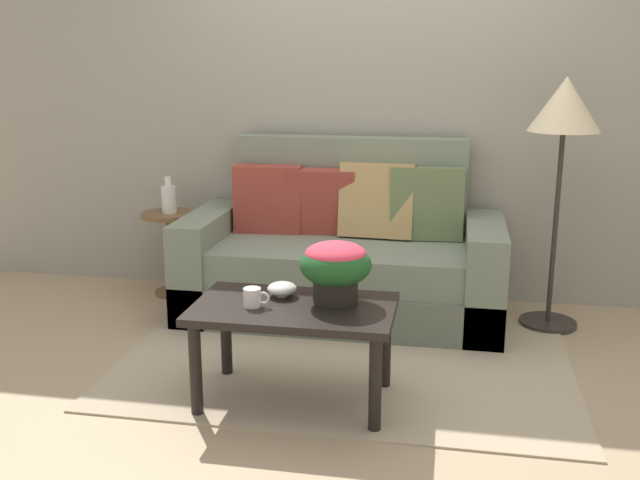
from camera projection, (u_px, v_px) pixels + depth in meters
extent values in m
plane|color=tan|center=(347.00, 358.00, 3.93)|extent=(14.00, 14.00, 0.00)
cube|color=gray|center=(376.00, 90.00, 4.74)|extent=(6.40, 0.12, 2.75)
cube|color=tan|center=(346.00, 359.00, 3.90)|extent=(2.37, 1.65, 0.01)
cube|color=#626B59|center=(341.00, 296.00, 4.54)|extent=(1.95, 0.90, 0.26)
cube|color=slate|center=(341.00, 261.00, 4.46)|extent=(1.50, 0.81, 0.21)
cube|color=slate|center=(351.00, 202.00, 4.76)|extent=(1.50, 0.16, 0.85)
cube|color=slate|center=(209.00, 261.00, 4.65)|extent=(0.22, 0.90, 0.63)
cube|color=slate|center=(484.00, 275.00, 4.34)|extent=(0.22, 0.90, 0.63)
cube|color=tan|center=(377.00, 200.00, 4.57)|extent=(0.48, 0.24, 0.48)
cube|color=#607047|center=(427.00, 203.00, 4.52)|extent=(0.46, 0.21, 0.46)
cube|color=#93382D|center=(268.00, 199.00, 4.69)|extent=(0.45, 0.20, 0.44)
cube|color=#93382D|center=(322.00, 202.00, 4.65)|extent=(0.43, 0.19, 0.43)
cylinder|color=black|center=(196.00, 370.00, 3.25)|extent=(0.06, 0.06, 0.44)
cylinder|color=black|center=(375.00, 385.00, 3.11)|extent=(0.06, 0.06, 0.44)
cylinder|color=black|center=(226.00, 334.00, 3.68)|extent=(0.06, 0.06, 0.44)
cylinder|color=black|center=(385.00, 345.00, 3.53)|extent=(0.06, 0.06, 0.44)
cube|color=black|center=(294.00, 309.00, 3.33)|extent=(0.93, 0.56, 0.04)
cylinder|color=brown|center=(173.00, 292.00, 4.99)|extent=(0.24, 0.24, 0.03)
cylinder|color=brown|center=(171.00, 254.00, 4.92)|extent=(0.04, 0.04, 0.52)
cylinder|color=brown|center=(169.00, 215.00, 4.85)|extent=(0.37, 0.37, 0.03)
cylinder|color=#2D2823|center=(547.00, 323.00, 4.41)|extent=(0.34, 0.34, 0.03)
cylinder|color=#2D2823|center=(555.00, 229.00, 4.26)|extent=(0.03, 0.03, 1.14)
cone|color=beige|center=(565.00, 104.00, 4.08)|extent=(0.41, 0.41, 0.31)
cylinder|color=black|center=(335.00, 290.00, 3.36)|extent=(0.21, 0.21, 0.12)
ellipsoid|color=#1E5123|center=(336.00, 264.00, 3.33)|extent=(0.33, 0.33, 0.20)
ellipsoid|color=#DB384C|center=(336.00, 254.00, 3.32)|extent=(0.28, 0.28, 0.11)
cylinder|color=white|center=(252.00, 297.00, 3.30)|extent=(0.08, 0.08, 0.09)
torus|color=white|center=(263.00, 298.00, 3.29)|extent=(0.06, 0.01, 0.06)
cylinder|color=silver|center=(282.00, 294.00, 3.45)|extent=(0.05, 0.05, 0.02)
ellipsoid|color=silver|center=(282.00, 289.00, 3.44)|extent=(0.14, 0.14, 0.06)
cylinder|color=silver|center=(169.00, 199.00, 4.82)|extent=(0.10, 0.10, 0.18)
cylinder|color=silver|center=(168.00, 181.00, 4.79)|extent=(0.04, 0.04, 0.06)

